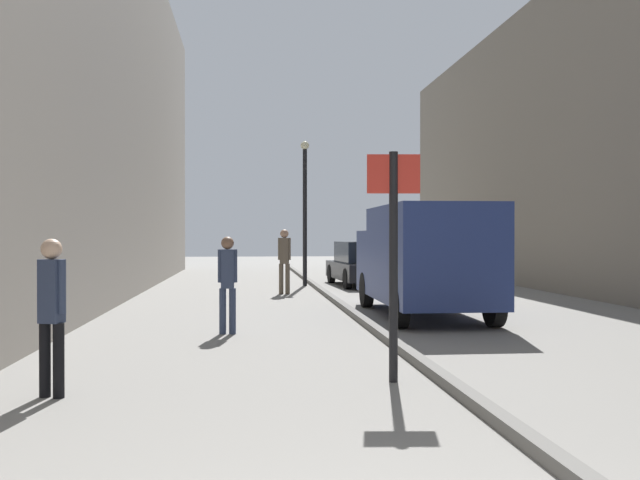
{
  "coord_description": "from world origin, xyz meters",
  "views": [
    {
      "loc": [
        -0.6,
        -2.3,
        1.65
      ],
      "look_at": [
        0.86,
        11.4,
        1.56
      ],
      "focal_mm": 38.65,
      "sensor_mm": 36.0,
      "label": 1
    }
  ],
  "objects_px": {
    "delivery_van": "(423,257)",
    "street_sign_post": "(393,245)",
    "pedestrian_mid_block": "(228,278)",
    "parked_car": "(363,264)",
    "lamp_post": "(305,203)",
    "pedestrian_main_foreground": "(284,257)",
    "pedestrian_far_crossing": "(52,306)"
  },
  "relations": [
    {
      "from": "pedestrian_mid_block",
      "to": "parked_car",
      "type": "distance_m",
      "value": 11.59
    },
    {
      "from": "delivery_van",
      "to": "lamp_post",
      "type": "bearing_deg",
      "value": 101.48
    },
    {
      "from": "pedestrian_mid_block",
      "to": "delivery_van",
      "type": "height_order",
      "value": "delivery_van"
    },
    {
      "from": "lamp_post",
      "to": "parked_car",
      "type": "bearing_deg",
      "value": -3.6
    },
    {
      "from": "pedestrian_main_foreground",
      "to": "pedestrian_far_crossing",
      "type": "distance_m",
      "value": 12.52
    },
    {
      "from": "pedestrian_far_crossing",
      "to": "pedestrian_main_foreground",
      "type": "bearing_deg",
      "value": -82.88
    },
    {
      "from": "pedestrian_far_crossing",
      "to": "lamp_post",
      "type": "relative_size",
      "value": 0.34
    },
    {
      "from": "delivery_van",
      "to": "street_sign_post",
      "type": "bearing_deg",
      "value": -107.05
    },
    {
      "from": "street_sign_post",
      "to": "lamp_post",
      "type": "height_order",
      "value": "lamp_post"
    },
    {
      "from": "pedestrian_main_foreground",
      "to": "parked_car",
      "type": "height_order",
      "value": "pedestrian_main_foreground"
    },
    {
      "from": "parked_car",
      "to": "delivery_van",
      "type": "bearing_deg",
      "value": -94.58
    },
    {
      "from": "pedestrian_mid_block",
      "to": "lamp_post",
      "type": "relative_size",
      "value": 0.34
    },
    {
      "from": "pedestrian_main_foreground",
      "to": "parked_car",
      "type": "distance_m",
      "value": 4.13
    },
    {
      "from": "pedestrian_main_foreground",
      "to": "pedestrian_mid_block",
      "type": "distance_m",
      "value": 7.89
    },
    {
      "from": "pedestrian_main_foreground",
      "to": "delivery_van",
      "type": "xyz_separation_m",
      "value": [
        2.54,
        -5.61,
        0.16
      ]
    },
    {
      "from": "pedestrian_far_crossing",
      "to": "parked_car",
      "type": "distance_m",
      "value": 16.26
    },
    {
      "from": "pedestrian_main_foreground",
      "to": "lamp_post",
      "type": "xyz_separation_m",
      "value": [
        0.85,
        3.16,
        1.67
      ]
    },
    {
      "from": "parked_car",
      "to": "street_sign_post",
      "type": "bearing_deg",
      "value": -101.44
    },
    {
      "from": "pedestrian_main_foreground",
      "to": "pedestrian_mid_block",
      "type": "relative_size",
      "value": 1.12
    },
    {
      "from": "lamp_post",
      "to": "pedestrian_far_crossing",
      "type": "bearing_deg",
      "value": -104.27
    },
    {
      "from": "pedestrian_main_foreground",
      "to": "parked_car",
      "type": "relative_size",
      "value": 0.43
    },
    {
      "from": "pedestrian_mid_block",
      "to": "parked_car",
      "type": "relative_size",
      "value": 0.38
    },
    {
      "from": "parked_car",
      "to": "pedestrian_main_foreground",
      "type": "bearing_deg",
      "value": -135.44
    },
    {
      "from": "pedestrian_far_crossing",
      "to": "delivery_van",
      "type": "relative_size",
      "value": 0.31
    },
    {
      "from": "pedestrian_main_foreground",
      "to": "delivery_van",
      "type": "bearing_deg",
      "value": -54.47
    },
    {
      "from": "pedestrian_main_foreground",
      "to": "street_sign_post",
      "type": "xyz_separation_m",
      "value": [
        0.58,
        -11.78,
        0.49
      ]
    },
    {
      "from": "pedestrian_mid_block",
      "to": "lamp_post",
      "type": "height_order",
      "value": "lamp_post"
    },
    {
      "from": "delivery_van",
      "to": "street_sign_post",
      "type": "xyz_separation_m",
      "value": [
        -1.96,
        -6.17,
        0.33
      ]
    },
    {
      "from": "street_sign_post",
      "to": "pedestrian_main_foreground",
      "type": "bearing_deg",
      "value": -81.28
    },
    {
      "from": "parked_car",
      "to": "street_sign_post",
      "type": "height_order",
      "value": "street_sign_post"
    },
    {
      "from": "lamp_post",
      "to": "pedestrian_main_foreground",
      "type": "bearing_deg",
      "value": -105.04
    },
    {
      "from": "pedestrian_far_crossing",
      "to": "parked_car",
      "type": "xyz_separation_m",
      "value": [
        5.82,
        15.18,
        -0.22
      ]
    }
  ]
}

